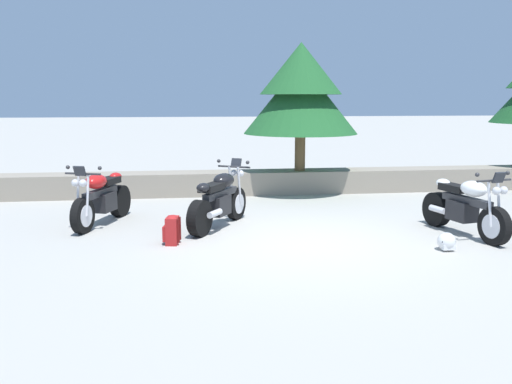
{
  "coord_description": "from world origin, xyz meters",
  "views": [
    {
      "loc": [
        -1.91,
        -8.52,
        2.32
      ],
      "look_at": [
        -0.62,
        1.2,
        0.65
      ],
      "focal_mm": 39.05,
      "sensor_mm": 36.0,
      "label": 1
    }
  ],
  "objects_px": {
    "motorcycle_red_near_left": "(101,199)",
    "motorcycle_black_centre": "(220,201)",
    "rider_backpack": "(172,229)",
    "pine_tree_far_left": "(301,90)",
    "motorcycle_white_far_right": "(465,207)",
    "rider_helmet": "(447,242)"
  },
  "relations": [
    {
      "from": "motorcycle_red_near_left",
      "to": "pine_tree_far_left",
      "type": "distance_m",
      "value": 5.6
    },
    {
      "from": "motorcycle_red_near_left",
      "to": "motorcycle_black_centre",
      "type": "xyz_separation_m",
      "value": [
        2.15,
        -0.48,
        0.0
      ]
    },
    {
      "from": "motorcycle_black_centre",
      "to": "rider_backpack",
      "type": "height_order",
      "value": "motorcycle_black_centre"
    },
    {
      "from": "motorcycle_white_far_right",
      "to": "pine_tree_far_left",
      "type": "height_order",
      "value": "pine_tree_far_left"
    },
    {
      "from": "motorcycle_red_near_left",
      "to": "rider_helmet",
      "type": "distance_m",
      "value": 6.05
    },
    {
      "from": "rider_helmet",
      "to": "pine_tree_far_left",
      "type": "bearing_deg",
      "value": 101.93
    },
    {
      "from": "motorcycle_red_near_left",
      "to": "motorcycle_black_centre",
      "type": "height_order",
      "value": "same"
    },
    {
      "from": "rider_backpack",
      "to": "pine_tree_far_left",
      "type": "distance_m",
      "value": 5.87
    },
    {
      "from": "rider_backpack",
      "to": "rider_helmet",
      "type": "xyz_separation_m",
      "value": [
        4.18,
        -0.94,
        -0.11
      ]
    },
    {
      "from": "motorcycle_red_near_left",
      "to": "rider_backpack",
      "type": "xyz_separation_m",
      "value": [
        1.31,
        -1.58,
        -0.24
      ]
    },
    {
      "from": "rider_helmet",
      "to": "motorcycle_black_centre",
      "type": "bearing_deg",
      "value": 148.59
    },
    {
      "from": "rider_helmet",
      "to": "rider_backpack",
      "type": "bearing_deg",
      "value": 167.32
    },
    {
      "from": "motorcycle_red_near_left",
      "to": "rider_helmet",
      "type": "xyz_separation_m",
      "value": [
        5.49,
        -2.52,
        -0.35
      ]
    },
    {
      "from": "rider_backpack",
      "to": "motorcycle_black_centre",
      "type": "bearing_deg",
      "value": 52.63
    },
    {
      "from": "motorcycle_black_centre",
      "to": "motorcycle_white_far_right",
      "type": "bearing_deg",
      "value": -15.85
    },
    {
      "from": "motorcycle_black_centre",
      "to": "pine_tree_far_left",
      "type": "height_order",
      "value": "pine_tree_far_left"
    },
    {
      "from": "motorcycle_white_far_right",
      "to": "pine_tree_far_left",
      "type": "xyz_separation_m",
      "value": [
        -1.89,
        4.56,
        2.0
      ]
    },
    {
      "from": "motorcycle_white_far_right",
      "to": "motorcycle_red_near_left",
      "type": "bearing_deg",
      "value": 165.29
    },
    {
      "from": "motorcycle_red_near_left",
      "to": "rider_helmet",
      "type": "relative_size",
      "value": 7.12
    },
    {
      "from": "rider_backpack",
      "to": "rider_helmet",
      "type": "relative_size",
      "value": 1.68
    },
    {
      "from": "motorcycle_black_centre",
      "to": "pine_tree_far_left",
      "type": "distance_m",
      "value": 4.52
    },
    {
      "from": "motorcycle_black_centre",
      "to": "motorcycle_red_near_left",
      "type": "bearing_deg",
      "value": 167.48
    }
  ]
}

